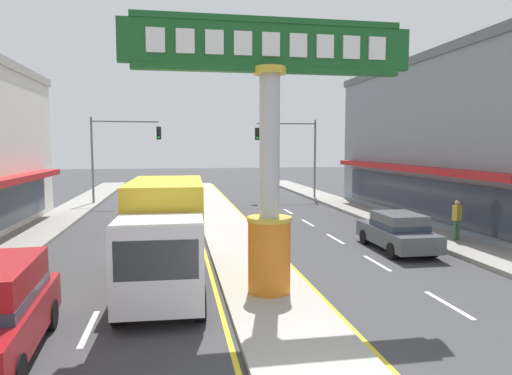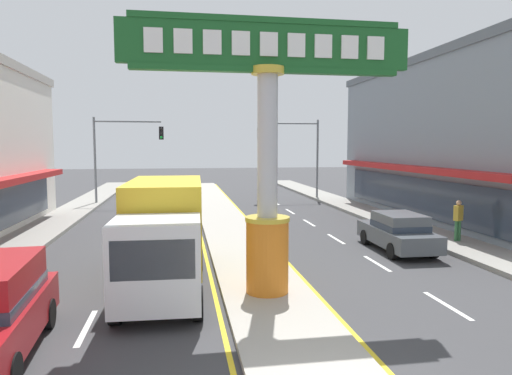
# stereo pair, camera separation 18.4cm
# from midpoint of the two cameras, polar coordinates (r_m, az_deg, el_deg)

# --- Properties ---
(median_strip) EXTENTS (2.52, 52.00, 0.14)m
(median_strip) POSITION_cam_midpoint_polar(r_m,az_deg,el_deg) (24.52, -3.53, -4.52)
(median_strip) COLOR #A39E93
(median_strip) RESTS_ON ground
(sidewalk_left) EXTENTS (2.37, 60.00, 0.18)m
(sidewalk_left) POSITION_cam_midpoint_polar(r_m,az_deg,el_deg) (23.38, -25.74, -5.46)
(sidewalk_left) COLOR gray
(sidewalk_left) RESTS_ON ground
(sidewalk_right) EXTENTS (2.37, 60.00, 0.18)m
(sidewalk_right) POSITION_cam_midpoint_polar(r_m,az_deg,el_deg) (25.20, 17.95, -4.45)
(sidewalk_right) COLOR gray
(sidewalk_right) RESTS_ON ground
(lane_markings) EXTENTS (9.26, 52.00, 0.01)m
(lane_markings) POSITION_cam_midpoint_polar(r_m,az_deg,el_deg) (23.21, -3.19, -5.24)
(lane_markings) COLOR silver
(lane_markings) RESTS_ON ground
(district_sign) EXTENTS (7.88, 1.24, 7.45)m
(district_sign) POSITION_cam_midpoint_polar(r_m,az_deg,el_deg) (12.56, 1.86, 4.75)
(district_sign) COLOR orange
(district_sign) RESTS_ON median_strip
(storefront_right) EXTENTS (10.44, 20.79, 9.04)m
(storefront_right) POSITION_cam_midpoint_polar(r_m,az_deg,el_deg) (29.12, 27.41, 5.24)
(storefront_right) COLOR gray
(storefront_right) RESTS_ON ground
(traffic_light_left_side) EXTENTS (4.86, 0.46, 6.20)m
(traffic_light_left_side) POSITION_cam_midpoint_polar(r_m,az_deg,el_deg) (34.05, -16.28, 5.07)
(traffic_light_left_side) COLOR slate
(traffic_light_left_side) RESTS_ON ground
(traffic_light_right_side) EXTENTS (4.86, 0.46, 6.20)m
(traffic_light_right_side) POSITION_cam_midpoint_polar(r_m,az_deg,el_deg) (35.83, 5.08, 5.26)
(traffic_light_right_side) COLOR slate
(traffic_light_right_side) RESTS_ON ground
(sedan_near_right_lane) EXTENTS (1.90, 4.33, 1.53)m
(sedan_near_right_lane) POSITION_cam_midpoint_polar(r_m,az_deg,el_deg) (19.35, 17.43, -5.22)
(sedan_near_right_lane) COLOR #4C5156
(sedan_near_right_lane) RESTS_ON ground
(box_truck_far_right_lane) EXTENTS (2.42, 6.97, 3.12)m
(box_truck_far_right_lane) POSITION_cam_midpoint_polar(r_m,az_deg,el_deg) (13.97, -10.93, -5.27)
(box_truck_far_right_lane) COLOR white
(box_truck_far_right_lane) RESTS_ON ground
(pedestrian_near_kerb) EXTENTS (0.46, 0.37, 1.73)m
(pedestrian_near_kerb) POSITION_cam_midpoint_polar(r_m,az_deg,el_deg) (21.34, 23.96, -3.45)
(pedestrian_near_kerb) COLOR #336B3D
(pedestrian_near_kerb) RESTS_ON sidewalk_right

